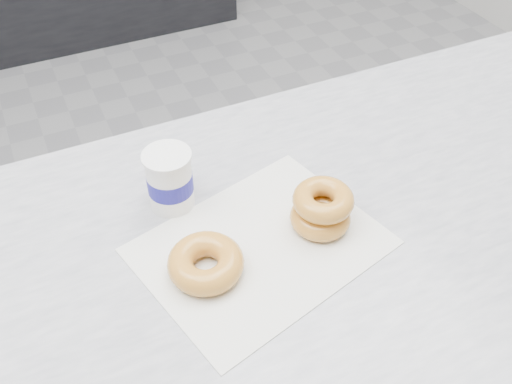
# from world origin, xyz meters

# --- Properties ---
(ground) EXTENTS (5.00, 5.00, 0.00)m
(ground) POSITION_xyz_m (0.00, 0.00, 0.00)
(ground) COLOR gray
(ground) RESTS_ON ground
(wax_paper) EXTENTS (0.39, 0.34, 0.00)m
(wax_paper) POSITION_xyz_m (0.26, -0.57, 0.90)
(wax_paper) COLOR silver
(wax_paper) RESTS_ON counter
(donut_single) EXTENTS (0.14, 0.14, 0.04)m
(donut_single) POSITION_xyz_m (0.17, -0.58, 0.92)
(donut_single) COLOR gold
(donut_single) RESTS_ON wax_paper
(donut_stack) EXTENTS (0.12, 0.12, 0.06)m
(donut_stack) POSITION_xyz_m (0.36, -0.57, 0.93)
(donut_stack) COLOR gold
(donut_stack) RESTS_ON wax_paper
(coffee_cup) EXTENTS (0.09, 0.09, 0.10)m
(coffee_cup) POSITION_xyz_m (0.17, -0.43, 0.95)
(coffee_cup) COLOR white
(coffee_cup) RESTS_ON counter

